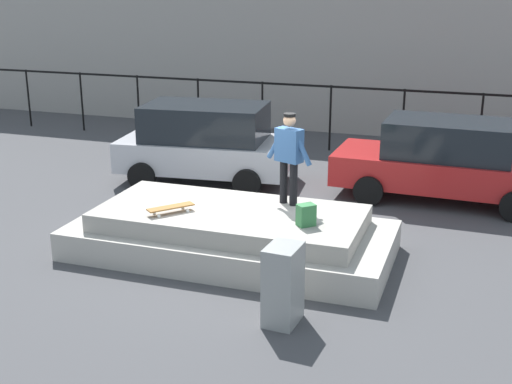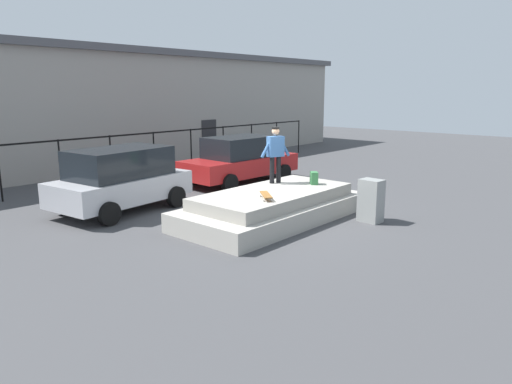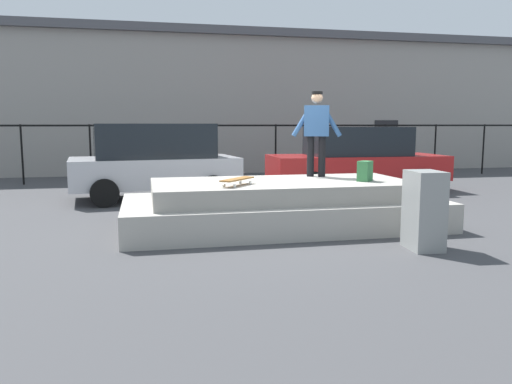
{
  "view_description": "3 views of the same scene",
  "coord_description": "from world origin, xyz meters",
  "px_view_note": "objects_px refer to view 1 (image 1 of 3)",
  "views": [
    {
      "loc": [
        4.09,
        -10.69,
        4.72
      ],
      "look_at": [
        0.07,
        1.06,
        0.75
      ],
      "focal_mm": 47.68,
      "sensor_mm": 36.0,
      "label": 1
    },
    {
      "loc": [
        -9.75,
        -8.23,
        3.51
      ],
      "look_at": [
        0.05,
        0.37,
        0.69
      ],
      "focal_mm": 33.25,
      "sensor_mm": 36.0,
      "label": 2
    },
    {
      "loc": [
        -2.36,
        -9.0,
        1.84
      ],
      "look_at": [
        -0.2,
        0.78,
        0.5
      ],
      "focal_mm": 35.59,
      "sensor_mm": 36.0,
      "label": 3
    }
  ],
  "objects_px": {
    "backpack": "(306,215)",
    "car_silver_hatchback_near": "(206,141)",
    "skateboard": "(171,207)",
    "utility_box": "(283,285)",
    "skateboarder": "(289,152)",
    "car_red_sedan_mid": "(447,160)"
  },
  "relations": [
    {
      "from": "backpack",
      "to": "car_red_sedan_mid",
      "type": "distance_m",
      "value": 5.09
    },
    {
      "from": "utility_box",
      "to": "car_silver_hatchback_near",
      "type": "bearing_deg",
      "value": 125.86
    },
    {
      "from": "backpack",
      "to": "car_red_sedan_mid",
      "type": "height_order",
      "value": "car_red_sedan_mid"
    },
    {
      "from": "skateboard",
      "to": "utility_box",
      "type": "height_order",
      "value": "utility_box"
    },
    {
      "from": "skateboard",
      "to": "utility_box",
      "type": "bearing_deg",
      "value": -32.74
    },
    {
      "from": "car_silver_hatchback_near",
      "to": "utility_box",
      "type": "distance_m",
      "value": 7.18
    },
    {
      "from": "backpack",
      "to": "car_silver_hatchback_near",
      "type": "relative_size",
      "value": 0.09
    },
    {
      "from": "utility_box",
      "to": "skateboarder",
      "type": "bearing_deg",
      "value": 109.19
    },
    {
      "from": "skateboarder",
      "to": "car_red_sedan_mid",
      "type": "height_order",
      "value": "skateboarder"
    },
    {
      "from": "backpack",
      "to": "utility_box",
      "type": "height_order",
      "value": "backpack"
    },
    {
      "from": "car_red_sedan_mid",
      "to": "utility_box",
      "type": "xyz_separation_m",
      "value": [
        -1.75,
        -6.48,
        -0.31
      ]
    },
    {
      "from": "skateboarder",
      "to": "skateboard",
      "type": "relative_size",
      "value": 2.16
    },
    {
      "from": "skateboarder",
      "to": "skateboard",
      "type": "distance_m",
      "value": 2.26
    },
    {
      "from": "skateboarder",
      "to": "backpack",
      "type": "xyz_separation_m",
      "value": [
        0.58,
        -0.97,
        -0.77
      ]
    },
    {
      "from": "skateboard",
      "to": "backpack",
      "type": "bearing_deg",
      "value": 3.88
    },
    {
      "from": "skateboard",
      "to": "utility_box",
      "type": "xyz_separation_m",
      "value": [
        2.5,
        -1.61,
        -0.34
      ]
    },
    {
      "from": "skateboarder",
      "to": "car_silver_hatchback_near",
      "type": "height_order",
      "value": "skateboarder"
    },
    {
      "from": "car_red_sedan_mid",
      "to": "backpack",
      "type": "bearing_deg",
      "value": -111.92
    },
    {
      "from": "backpack",
      "to": "car_red_sedan_mid",
      "type": "bearing_deg",
      "value": 23.34
    },
    {
      "from": "backpack",
      "to": "car_silver_hatchback_near",
      "type": "height_order",
      "value": "car_silver_hatchback_near"
    },
    {
      "from": "skateboard",
      "to": "car_silver_hatchback_near",
      "type": "bearing_deg",
      "value": 105.62
    },
    {
      "from": "skateboard",
      "to": "car_red_sedan_mid",
      "type": "xyz_separation_m",
      "value": [
        4.25,
        4.88,
        -0.03
      ]
    }
  ]
}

